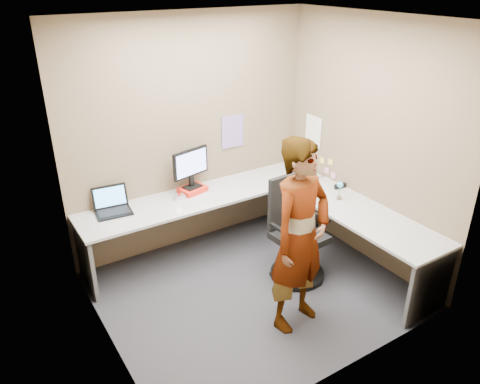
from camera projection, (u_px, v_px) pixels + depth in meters
ground at (253, 290)px, 4.94m from camera, size 3.00×3.00×0.00m
wall_back at (191, 135)px, 5.35m from camera, size 3.00×0.00×3.00m
wall_right at (369, 144)px, 5.08m from camera, size 0.00×2.70×2.70m
wall_left at (95, 213)px, 3.63m from camera, size 0.00×2.70×2.70m
ceiling at (257, 19)px, 3.78m from camera, size 3.00×3.00×0.00m
desk at (267, 216)px, 5.19m from camera, size 2.98×2.58×0.73m
paper_ream at (193, 189)px, 5.41m from camera, size 0.34×0.29×0.06m
monitor at (191, 165)px, 5.30m from camera, size 0.48×0.19×0.46m
laptop at (112, 206)px, 4.97m from camera, size 0.40×0.34×0.26m
trackball_mouse at (179, 197)px, 5.25m from camera, size 0.12×0.08×0.07m
origami at (178, 208)px, 4.99m from camera, size 0.10×0.10×0.06m
stapler at (340, 186)px, 5.51m from camera, size 0.15×0.05×0.05m
flower at (340, 188)px, 5.19m from camera, size 0.07×0.07×0.22m
calendar_purple at (233, 132)px, 5.63m from camera, size 0.30×0.01×0.40m
calendar_white at (313, 131)px, 5.81m from camera, size 0.01×0.28×0.38m
sticky_note_a at (331, 162)px, 5.67m from camera, size 0.01×0.07×0.07m
sticky_note_b at (327, 171)px, 5.77m from camera, size 0.01×0.07×0.07m
sticky_note_c at (333, 175)px, 5.68m from camera, size 0.01×0.07×0.07m
sticky_note_d at (322, 161)px, 5.80m from camera, size 0.01×0.07×0.07m
office_chair at (295, 238)px, 5.02m from camera, size 0.59×0.59×1.12m
person at (300, 237)px, 4.14m from camera, size 0.75×0.57×1.84m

